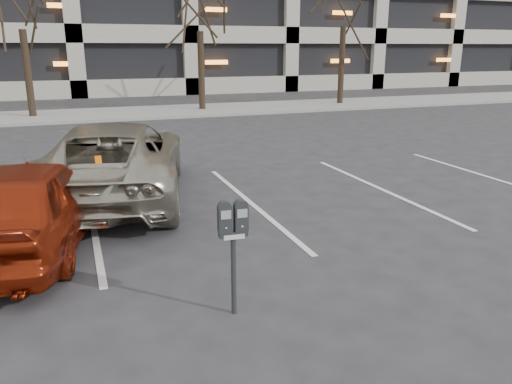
% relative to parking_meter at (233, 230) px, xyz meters
% --- Properties ---
extents(ground, '(140.00, 140.00, 0.00)m').
position_rel_parking_meter_xyz_m(ground, '(0.11, 1.35, -0.96)').
color(ground, '#28282B').
rests_on(ground, ground).
extents(sidewalk, '(80.00, 4.00, 0.12)m').
position_rel_parking_meter_xyz_m(sidewalk, '(0.11, 17.35, -0.90)').
color(sidewalk, gray).
rests_on(sidewalk, ground).
extents(stall_lines, '(16.90, 5.20, 0.00)m').
position_rel_parking_meter_xyz_m(stall_lines, '(-1.29, 3.65, -0.95)').
color(stall_lines, silver).
rests_on(stall_lines, ground).
extents(parking_meter, '(0.33, 0.15, 1.25)m').
position_rel_parking_meter_xyz_m(parking_meter, '(0.00, 0.00, 0.00)').
color(parking_meter, black).
rests_on(parking_meter, ground).
extents(suv_silver, '(3.48, 5.63, 1.46)m').
position_rel_parking_meter_xyz_m(suv_silver, '(-0.77, 4.94, -0.23)').
color(suv_silver, '#A8A28F').
rests_on(suv_silver, ground).
extents(car_red, '(2.38, 4.15, 1.33)m').
position_rel_parking_meter_xyz_m(car_red, '(-2.14, 2.72, -0.29)').
color(car_red, maroon).
rests_on(car_red, ground).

